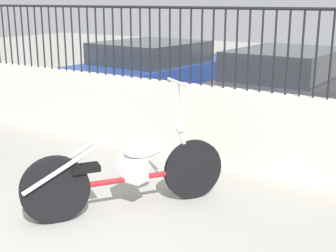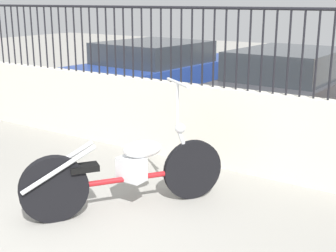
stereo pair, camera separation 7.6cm
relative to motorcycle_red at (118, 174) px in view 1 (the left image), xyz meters
name	(u,v)px [view 1 (the left image)]	position (x,y,z in m)	size (l,w,h in m)	color
low_wall	(211,126)	(0.11, 1.76, 0.11)	(9.08, 0.18, 1.03)	beige
fence_railing	(213,37)	(0.11, 1.76, 1.25)	(9.08, 0.04, 0.99)	black
motorcycle_red	(118,174)	(0.00, 0.00, 0.00)	(1.30, 1.81, 1.31)	black
car_blue	(155,73)	(-2.50, 4.28, 0.26)	(2.16, 4.16, 1.30)	black
car_dark_grey	(288,84)	(0.14, 4.59, 0.24)	(1.90, 4.42, 1.28)	black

